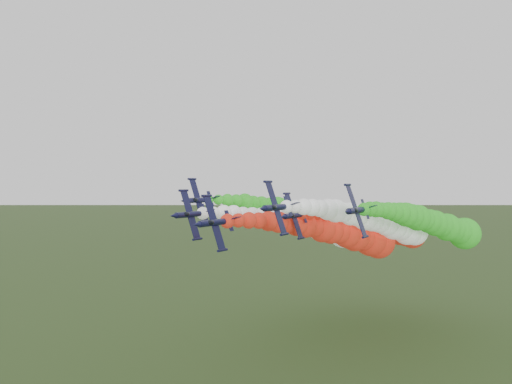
# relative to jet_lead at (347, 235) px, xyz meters

# --- Properties ---
(jet_lead) EXTENTS (16.47, 78.53, 19.53)m
(jet_lead) POSITION_rel_jet_lead_xyz_m (0.00, 0.00, 0.00)
(jet_lead) COLOR #111235
(jet_lead) RESTS_ON ground
(jet_inner_left) EXTENTS (15.66, 77.72, 18.73)m
(jet_inner_left) POSITION_rel_jet_lead_xyz_m (-10.61, 4.72, 1.12)
(jet_inner_left) COLOR #111235
(jet_inner_left) RESTS_ON ground
(jet_inner_right) EXTENTS (15.62, 77.68, 18.69)m
(jet_inner_right) POSITION_rel_jet_lead_xyz_m (7.88, 6.47, 2.92)
(jet_inner_right) COLOR #111235
(jet_inner_right) RESTS_ON ground
(jet_outer_left) EXTENTS (16.45, 78.51, 19.51)m
(jet_outer_left) POSITION_rel_jet_lead_xyz_m (-16.53, 17.18, 3.27)
(jet_outer_left) COLOR #111235
(jet_outer_left) RESTS_ON ground
(jet_outer_right) EXTENTS (16.34, 78.40, 19.40)m
(jet_outer_right) POSITION_rel_jet_lead_xyz_m (20.36, 14.91, 2.36)
(jet_outer_right) COLOR #111235
(jet_outer_right) RESTS_ON ground
(jet_trail) EXTENTS (16.08, 78.14, 19.14)m
(jet_trail) POSITION_rel_jet_lead_xyz_m (3.77, 24.67, 0.08)
(jet_trail) COLOR #111235
(jet_trail) RESTS_ON ground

